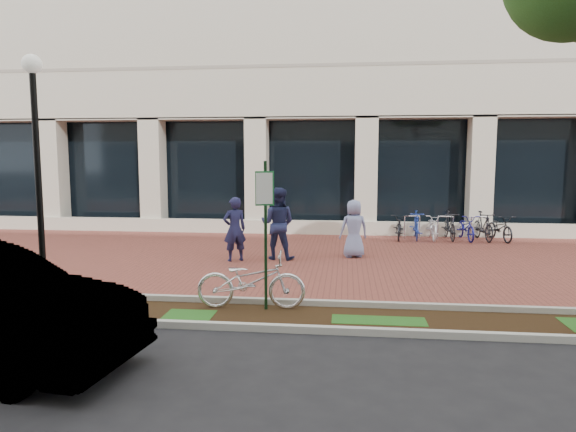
# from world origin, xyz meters

# --- Properties ---
(ground) EXTENTS (120.00, 120.00, 0.00)m
(ground) POSITION_xyz_m (0.00, 0.00, 0.00)
(ground) COLOR black
(ground) RESTS_ON ground
(brick_plaza) EXTENTS (40.00, 9.00, 0.01)m
(brick_plaza) POSITION_xyz_m (0.00, 0.00, 0.01)
(brick_plaza) COLOR brown
(brick_plaza) RESTS_ON ground
(planting_strip) EXTENTS (40.00, 1.50, 0.01)m
(planting_strip) POSITION_xyz_m (0.00, -5.25, 0.01)
(planting_strip) COLOR black
(planting_strip) RESTS_ON ground
(curb_plaza_side) EXTENTS (40.00, 0.12, 0.12)m
(curb_plaza_side) POSITION_xyz_m (0.00, -4.50, 0.06)
(curb_plaza_side) COLOR #ABACA2
(curb_plaza_side) RESTS_ON ground
(curb_street_side) EXTENTS (40.00, 0.12, 0.12)m
(curb_street_side) POSITION_xyz_m (0.00, -6.00, 0.06)
(curb_street_side) COLOR #ABACA2
(curb_street_side) RESTS_ON ground
(parking_sign) EXTENTS (0.34, 0.07, 2.74)m
(parking_sign) POSITION_xyz_m (-0.15, -4.84, 1.72)
(parking_sign) COLOR #133519
(parking_sign) RESTS_ON ground
(lamppost) EXTENTS (0.36, 0.36, 4.70)m
(lamppost) POSITION_xyz_m (-4.52, -4.78, 2.64)
(lamppost) COLOR black
(lamppost) RESTS_ON ground
(locked_bicycle) EXTENTS (2.06, 0.85, 1.06)m
(locked_bicycle) POSITION_xyz_m (-0.43, -4.79, 0.53)
(locked_bicycle) COLOR silver
(locked_bicycle) RESTS_ON ground
(pedestrian_left) EXTENTS (0.76, 0.67, 1.74)m
(pedestrian_left) POSITION_xyz_m (-1.67, -0.55, 0.87)
(pedestrian_left) COLOR #1A1C43
(pedestrian_left) RESTS_ON ground
(pedestrian_mid) EXTENTS (1.04, 0.86, 1.97)m
(pedestrian_mid) POSITION_xyz_m (-0.55, -0.15, 0.99)
(pedestrian_mid) COLOR #1E244B
(pedestrian_mid) RESTS_ON ground
(pedestrian_right) EXTENTS (0.91, 0.72, 1.62)m
(pedestrian_right) POSITION_xyz_m (1.53, 0.35, 0.81)
(pedestrian_right) COLOR #8491C5
(pedestrian_right) RESTS_ON ground
(bike_rack_cluster) EXTENTS (4.14, 1.75, 0.98)m
(bike_rack_cluster) POSITION_xyz_m (4.79, 3.75, 0.46)
(bike_rack_cluster) COLOR black
(bike_rack_cluster) RESTS_ON ground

